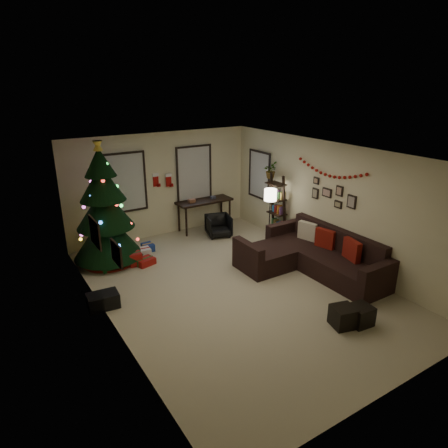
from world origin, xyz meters
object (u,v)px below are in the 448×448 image
at_px(desk, 204,204).
at_px(christmas_tree, 105,213).
at_px(desk_chair, 219,226).
at_px(bookshelf, 278,209).
at_px(sofa, 311,257).

bearing_deg(desk, christmas_tree, -167.00).
relative_size(desk, desk_chair, 2.67).
xyz_separation_m(christmas_tree, bookshelf, (4.07, -1.01, -0.33)).
xyz_separation_m(sofa, desk, (-0.70, 3.44, 0.44)).
distance_m(sofa, desk, 3.54).
height_order(sofa, desk_chair, sofa).
relative_size(christmas_tree, bookshelf, 1.63).
bearing_deg(christmas_tree, desk_chair, 0.34).
xyz_separation_m(sofa, desk_chair, (-0.65, 2.79, -0.01)).
relative_size(christmas_tree, sofa, 0.97).
bearing_deg(desk, bookshelf, -54.87).
relative_size(sofa, bookshelf, 1.68).
xyz_separation_m(christmas_tree, desk_chair, (2.95, 0.02, -0.89)).
height_order(desk, desk_chair, desk).
relative_size(christmas_tree, desk_chair, 4.93).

